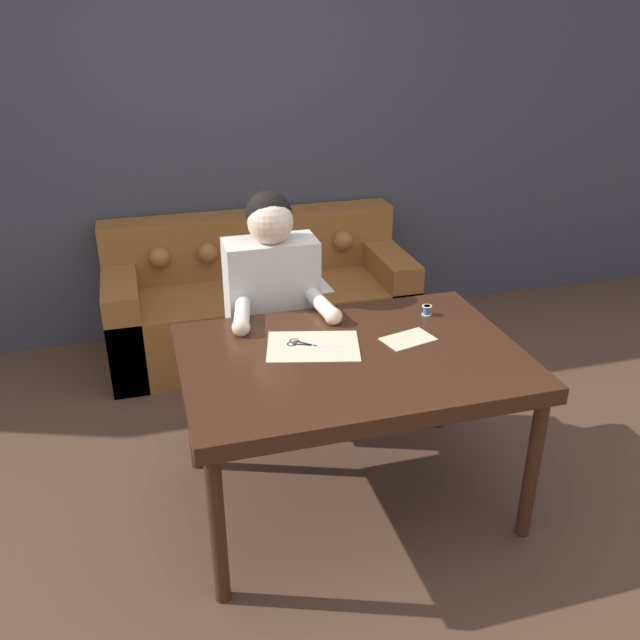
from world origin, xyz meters
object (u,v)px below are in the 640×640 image
object	(u,v)px
person	(273,313)
thread_spool	(427,310)
dining_table	(352,369)
couch	(259,303)
scissors	(305,345)

from	to	relation	value
person	thread_spool	bearing A→B (deg)	-31.44
dining_table	couch	distance (m)	1.60
couch	person	size ratio (longest dim) A/B	1.48
dining_table	thread_spool	size ratio (longest dim) A/B	30.86
couch	thread_spool	size ratio (longest dim) A/B	41.18
dining_table	couch	xyz separation A→B (m)	(-0.09, 1.56, -0.36)
dining_table	scissors	size ratio (longest dim) A/B	6.15
person	thread_spool	distance (m)	0.76
couch	person	distance (m)	0.97
person	thread_spool	size ratio (longest dim) A/B	27.88
couch	person	world-z (taller)	person
couch	person	bearing A→B (deg)	-96.19
thread_spool	scissors	bearing A→B (deg)	-167.11
scissors	thread_spool	xyz separation A→B (m)	(0.61, 0.14, 0.02)
dining_table	thread_spool	xyz separation A→B (m)	(0.45, 0.27, 0.09)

